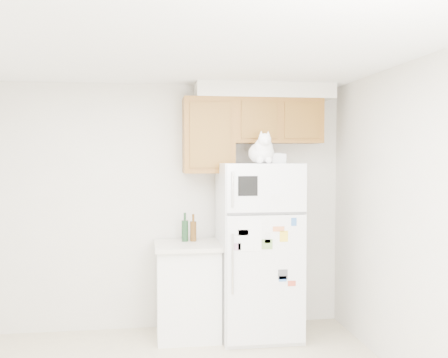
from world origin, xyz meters
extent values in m
cube|color=silver|center=(0.00, 2.00, 1.25)|extent=(3.80, 0.04, 2.50)
cube|color=silver|center=(0.00, -2.00, 1.25)|extent=(3.80, 0.04, 2.50)
cube|color=silver|center=(1.90, 0.00, 1.25)|extent=(0.04, 4.00, 2.50)
cube|color=white|center=(0.00, 0.00, 2.50)|extent=(3.80, 4.00, 0.04)
cube|color=brown|center=(1.20, 1.82, 2.12)|extent=(0.90, 0.33, 0.45)
cube|color=brown|center=(0.50, 1.82, 1.98)|extent=(0.50, 0.33, 0.75)
cube|color=silver|center=(1.07, 1.83, 2.42)|extent=(1.40, 0.37, 0.15)
cube|color=silver|center=(0.97, 1.62, 0.85)|extent=(0.76, 0.72, 1.70)
cube|color=silver|center=(0.97, 1.25, 1.48)|extent=(0.74, 0.03, 0.44)
cube|color=silver|center=(0.97, 1.25, 0.64)|extent=(0.74, 0.03, 1.19)
cube|color=#59595B|center=(0.97, 1.25, 1.25)|extent=(0.74, 0.03, 0.02)
cylinder|color=silver|center=(0.65, 1.22, 1.47)|extent=(0.02, 0.02, 0.32)
cylinder|color=silver|center=(0.65, 1.22, 0.80)|extent=(0.02, 0.02, 0.55)
cube|color=black|center=(0.79, 1.23, 1.50)|extent=(0.18, 0.00, 0.18)
cube|color=white|center=(0.81, 1.23, 1.05)|extent=(0.22, 0.00, 0.28)
cube|color=#3567BC|center=(1.11, 1.23, 0.65)|extent=(0.07, 0.00, 0.05)
cube|color=#D67642|center=(1.07, 1.23, 1.11)|extent=(0.11, 0.00, 0.05)
cube|color=#BC462F|center=(1.20, 1.23, 0.60)|extent=(0.08, 0.00, 0.05)
cube|color=silver|center=(1.06, 1.23, 1.40)|extent=(0.11, 0.00, 0.05)
cube|color=#A475A0|center=(0.75, 1.23, 1.08)|extent=(0.09, 0.00, 0.05)
cube|color=#678E47|center=(0.97, 1.23, 0.97)|extent=(0.10, 0.00, 0.09)
cube|color=yellow|center=(1.12, 1.23, 1.04)|extent=(0.08, 0.00, 0.10)
cube|color=#AA7A99|center=(0.68, 1.23, 0.95)|extent=(0.08, 0.00, 0.06)
cube|color=#2E5EA2|center=(1.22, 1.23, 1.17)|extent=(0.05, 0.00, 0.07)
cube|color=silver|center=(0.97, 1.23, 1.03)|extent=(0.06, 0.00, 0.10)
cube|color=#46464A|center=(1.12, 1.23, 0.69)|extent=(0.09, 0.00, 0.09)
cube|color=white|center=(0.28, 1.68, 0.44)|extent=(0.60, 0.60, 0.88)
cube|color=beige|center=(0.28, 1.66, 0.90)|extent=(0.64, 0.64, 0.04)
ellipsoid|color=white|center=(0.97, 1.48, 1.80)|extent=(0.24, 0.32, 0.20)
ellipsoid|color=white|center=(0.97, 1.39, 1.84)|extent=(0.18, 0.14, 0.19)
sphere|color=white|center=(0.97, 1.34, 1.92)|extent=(0.12, 0.12, 0.12)
cone|color=white|center=(0.93, 1.34, 1.98)|extent=(0.04, 0.04, 0.05)
cone|color=white|center=(1.00, 1.34, 1.98)|extent=(0.04, 0.04, 0.05)
cone|color=#D88C8C|center=(0.93, 1.33, 1.97)|extent=(0.02, 0.02, 0.03)
cone|color=#D88C8C|center=(1.00, 1.33, 1.97)|extent=(0.02, 0.02, 0.03)
sphere|color=white|center=(0.97, 1.29, 1.90)|extent=(0.05, 0.05, 0.05)
sphere|color=white|center=(0.92, 1.35, 1.73)|extent=(0.06, 0.06, 0.06)
sphere|color=white|center=(1.01, 1.35, 1.73)|extent=(0.06, 0.06, 0.06)
cylinder|color=white|center=(1.07, 1.59, 1.73)|extent=(0.15, 0.21, 0.07)
cube|color=white|center=(1.13, 1.73, 1.75)|extent=(0.20, 0.15, 0.10)
cube|color=white|center=(1.12, 1.49, 1.74)|extent=(0.17, 0.15, 0.09)
camera|label=1|loc=(-0.10, -3.39, 1.77)|focal=42.00mm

